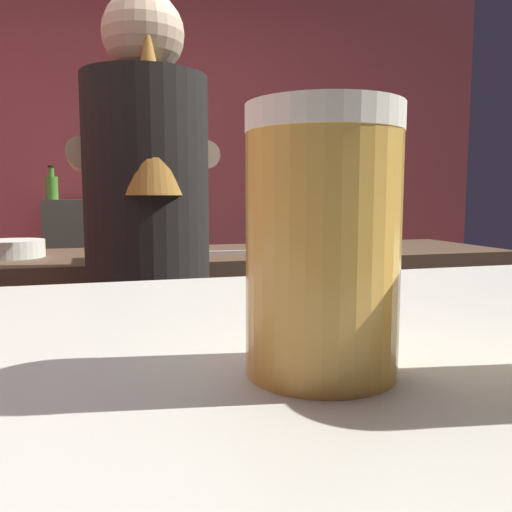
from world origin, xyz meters
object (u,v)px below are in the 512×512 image
at_px(knife_block, 344,222).
at_px(bottle_vinegar, 146,186).
at_px(bottle_soy, 176,189).
at_px(bottle_olive_oil, 154,186).
at_px(chefs_knife, 217,252).
at_px(bartender, 149,255).
at_px(bottle_hot_sauce, 52,187).
at_px(mixing_bowl, 12,249).
at_px(pint_glass_far, 322,242).

distance_m(knife_block, bottle_vinegar, 1.59).
distance_m(knife_block, bottle_soy, 1.50).
xyz_separation_m(bottle_olive_oil, bottle_vinegar, (-0.04, 0.08, 0.00)).
distance_m(chefs_knife, bottle_olive_oil, 1.41).
bearing_deg(bartender, knife_block, -63.80).
height_order(bottle_hot_sauce, bottle_vinegar, bottle_vinegar).
height_order(mixing_bowl, bottle_olive_oil, bottle_olive_oil).
xyz_separation_m(bartender, pint_glass_far, (-0.00, -1.23, 0.14)).
xyz_separation_m(knife_block, chefs_knife, (-0.53, -0.03, -0.10)).
bearing_deg(bottle_vinegar, pint_glass_far, -92.56).
xyz_separation_m(chefs_knife, bottle_soy, (0.04, 1.44, 0.25)).
height_order(knife_block, bottle_vinegar, bottle_vinegar).
xyz_separation_m(mixing_bowl, pint_glass_far, (0.42, -1.70, 0.15)).
xyz_separation_m(bottle_hot_sauce, bottle_olive_oil, (0.58, 0.06, 0.01)).
relative_size(bottle_soy, bottle_vinegar, 0.83).
xyz_separation_m(knife_block, bottle_hot_sauce, (-1.21, 1.29, 0.16)).
distance_m(bartender, knife_block, 0.92).
xyz_separation_m(chefs_knife, bottle_olive_oil, (-0.11, 1.38, 0.27)).
relative_size(bartender, mixing_bowl, 7.73).
bearing_deg(mixing_bowl, pint_glass_far, -76.02).
bearing_deg(mixing_bowl, chefs_knife, -5.10).
distance_m(mixing_bowl, bottle_soy, 1.58).
distance_m(bartender, mixing_bowl, 0.63).
distance_m(knife_block, chefs_knife, 0.54).
xyz_separation_m(knife_block, bottle_olive_oil, (-0.63, 1.35, 0.17)).
relative_size(bartender, chefs_knife, 6.97).
height_order(bartender, bottle_soy, bartender).
bearing_deg(mixing_bowl, bottle_olive_oil, 65.45).
distance_m(knife_block, bottle_hot_sauce, 1.77).
bearing_deg(bottle_olive_oil, mixing_bowl, -114.55).
relative_size(bottle_soy, bottle_olive_oil, 0.83).
distance_m(pint_glass_far, bottle_hot_sauce, 2.98).
relative_size(bartender, bottle_vinegar, 7.94).
xyz_separation_m(bartender, bottle_soy, (0.32, 1.84, 0.21)).
height_order(bartender, mixing_bowl, bartender).
relative_size(pint_glass_far, bottle_vinegar, 0.66).
relative_size(knife_block, bottle_hot_sauce, 1.50).
distance_m(chefs_knife, bottle_vinegar, 1.49).
xyz_separation_m(mixing_bowl, bottle_hot_sauce, (0.02, 1.26, 0.24)).
relative_size(chefs_knife, bottle_vinegar, 1.14).
bearing_deg(bottle_hot_sauce, bartender, -76.84).
height_order(bottle_hot_sauce, bottle_soy, bottle_hot_sauce).
bearing_deg(bottle_olive_oil, knife_block, -64.88).
bearing_deg(bottle_vinegar, bottle_olive_oil, -65.09).
bearing_deg(bottle_olive_oil, bottle_hot_sauce, -174.49).
bearing_deg(bottle_vinegar, knife_block, -64.90).
relative_size(knife_block, bottle_vinegar, 1.37).
relative_size(bartender, pint_glass_far, 12.09).
bearing_deg(knife_block, bottle_soy, 109.14).
xyz_separation_m(bartender, bottle_olive_oil, (0.17, 1.78, 0.23)).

